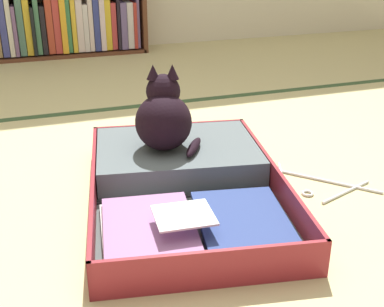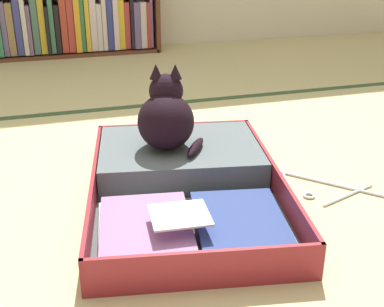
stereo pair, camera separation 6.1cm
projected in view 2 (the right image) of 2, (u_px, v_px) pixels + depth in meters
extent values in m
plane|color=#C7BD83|center=(144.00, 205.00, 1.63)|extent=(10.00, 10.00, 0.00)
cube|color=#35522F|center=(104.00, 109.00, 2.49)|extent=(4.80, 0.05, 0.00)
cube|color=brown|center=(72.00, 53.00, 3.59)|extent=(1.22, 0.24, 0.02)
cube|color=slate|center=(5.00, 27.00, 3.40)|extent=(0.03, 0.20, 0.35)
cube|color=#9A7D4C|center=(11.00, 28.00, 3.42)|extent=(0.04, 0.20, 0.34)
cube|color=#3D438C|center=(18.00, 24.00, 3.42)|extent=(0.04, 0.20, 0.38)
cube|color=silver|center=(24.00, 24.00, 3.42)|extent=(0.03, 0.20, 0.39)
cube|color=slate|center=(30.00, 29.00, 3.44)|extent=(0.02, 0.20, 0.32)
cube|color=#497461|center=(35.00, 24.00, 3.45)|extent=(0.04, 0.20, 0.38)
cube|color=gold|center=(42.00, 22.00, 3.46)|extent=(0.04, 0.20, 0.39)
cube|color=black|center=(47.00, 29.00, 3.47)|extent=(0.02, 0.20, 0.31)
cube|color=#48815A|center=(51.00, 24.00, 3.48)|extent=(0.03, 0.20, 0.37)
cube|color=black|center=(57.00, 28.00, 3.49)|extent=(0.03, 0.20, 0.32)
cube|color=#B8422B|center=(63.00, 21.00, 3.49)|extent=(0.04, 0.20, 0.40)
cube|color=#BE3F3A|center=(70.00, 22.00, 3.51)|extent=(0.04, 0.20, 0.38)
cube|color=gold|center=(76.00, 23.00, 3.51)|extent=(0.04, 0.20, 0.37)
cube|color=#387F4F|center=(81.00, 23.00, 3.53)|extent=(0.03, 0.20, 0.36)
cube|color=yellow|center=(86.00, 21.00, 3.53)|extent=(0.03, 0.20, 0.38)
cube|color=silver|center=(92.00, 24.00, 3.55)|extent=(0.04, 0.20, 0.35)
cube|color=silver|center=(98.00, 26.00, 3.56)|extent=(0.03, 0.20, 0.32)
cube|color=silver|center=(103.00, 20.00, 3.56)|extent=(0.03, 0.20, 0.39)
cube|color=navy|center=(108.00, 19.00, 3.57)|extent=(0.04, 0.20, 0.40)
cube|color=silver|center=(114.00, 19.00, 3.58)|extent=(0.04, 0.20, 0.40)
cube|color=gold|center=(119.00, 20.00, 3.60)|extent=(0.04, 0.20, 0.38)
cube|color=#C03C3D|center=(125.00, 24.00, 3.62)|extent=(0.04, 0.20, 0.32)
cube|color=black|center=(130.00, 18.00, 3.60)|extent=(0.02, 0.20, 0.40)
cube|color=slate|center=(135.00, 24.00, 3.63)|extent=(0.04, 0.20, 0.32)
cube|color=silver|center=(141.00, 23.00, 3.65)|extent=(0.04, 0.20, 0.32)
cube|color=#AD3129|center=(146.00, 24.00, 3.65)|extent=(0.02, 0.20, 0.31)
cube|color=slate|center=(149.00, 18.00, 3.65)|extent=(0.02, 0.20, 0.38)
cube|color=maroon|center=(194.00, 238.00, 1.44)|extent=(0.66, 0.54, 0.01)
cube|color=maroon|center=(205.00, 270.00, 1.22)|extent=(0.59, 0.11, 0.11)
cube|color=maroon|center=(89.00, 229.00, 1.39)|extent=(0.09, 0.44, 0.11)
cube|color=maroon|center=(295.00, 217.00, 1.45)|extent=(0.09, 0.44, 0.11)
cube|color=#4B5351|center=(194.00, 235.00, 1.44)|extent=(0.64, 0.51, 0.01)
cube|color=maroon|center=(180.00, 170.00, 1.85)|extent=(0.66, 0.54, 0.01)
cube|color=maroon|center=(175.00, 136.00, 2.02)|extent=(0.59, 0.11, 0.11)
cube|color=maroon|center=(98.00, 162.00, 1.80)|extent=(0.09, 0.44, 0.11)
cube|color=maroon|center=(259.00, 154.00, 1.86)|extent=(0.09, 0.44, 0.11)
cube|color=#4B5351|center=(180.00, 168.00, 1.84)|extent=(0.64, 0.51, 0.01)
cylinder|color=black|center=(186.00, 197.00, 1.64)|extent=(0.57, 0.12, 0.02)
cube|color=silver|center=(145.00, 235.00, 1.41)|extent=(0.30, 0.40, 0.02)
cube|color=#9C6A9D|center=(146.00, 227.00, 1.41)|extent=(0.30, 0.38, 0.02)
cube|color=gray|center=(243.00, 227.00, 1.45)|extent=(0.31, 0.36, 0.02)
cube|color=navy|center=(241.00, 222.00, 1.44)|extent=(0.32, 0.40, 0.01)
cube|color=white|center=(180.00, 215.00, 1.38)|extent=(0.17, 0.15, 0.01)
cube|color=#535E62|center=(180.00, 157.00, 1.82)|extent=(0.63, 0.50, 0.10)
cylinder|color=black|center=(134.00, 139.00, 2.00)|extent=(0.02, 0.02, 0.10)
cylinder|color=black|center=(216.00, 135.00, 2.03)|extent=(0.02, 0.02, 0.10)
cube|color=red|center=(245.00, 268.00, 1.25)|extent=(0.03, 0.01, 0.02)
cube|color=red|center=(184.00, 275.00, 1.23)|extent=(0.03, 0.01, 0.02)
ellipsoid|color=black|center=(166.00, 122.00, 1.74)|extent=(0.25, 0.26, 0.19)
ellipsoid|color=black|center=(167.00, 127.00, 1.81)|extent=(0.15, 0.11, 0.11)
sphere|color=black|center=(166.00, 91.00, 1.74)|extent=(0.12, 0.12, 0.12)
cone|color=black|center=(175.00, 71.00, 1.71)|extent=(0.05, 0.05, 0.05)
cone|color=black|center=(156.00, 71.00, 1.71)|extent=(0.05, 0.05, 0.05)
sphere|color=gold|center=(173.00, 85.00, 1.79)|extent=(0.02, 0.02, 0.02)
sphere|color=gold|center=(161.00, 85.00, 1.79)|extent=(0.02, 0.02, 0.02)
ellipsoid|color=black|center=(196.00, 147.00, 1.74)|extent=(0.11, 0.15, 0.03)
cylinder|color=silver|center=(320.00, 181.00, 1.77)|extent=(0.31, 0.33, 0.01)
cylinder|color=silver|center=(348.00, 195.00, 1.68)|extent=(0.23, 0.09, 0.01)
cylinder|color=silver|center=(285.00, 180.00, 1.78)|extent=(0.10, 0.23, 0.01)
torus|color=silver|center=(309.00, 196.00, 1.67)|extent=(0.06, 0.06, 0.01)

